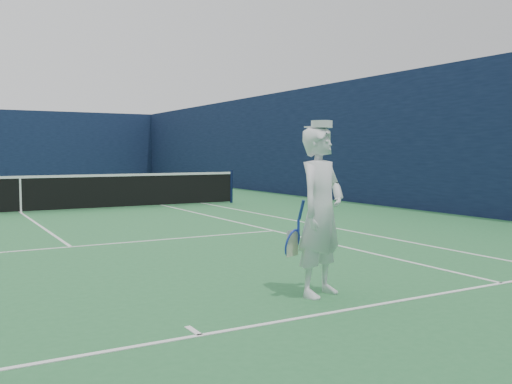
% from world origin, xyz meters
% --- Properties ---
extents(ground, '(80.00, 80.00, 0.00)m').
position_xyz_m(ground, '(0.00, 0.00, 0.00)').
color(ground, '#2A6F3B').
rests_on(ground, ground).
extents(court_markings, '(11.03, 23.83, 0.01)m').
position_xyz_m(court_markings, '(0.00, 0.00, 0.00)').
color(court_markings, white).
rests_on(court_markings, ground).
extents(windscreen_fence, '(20.12, 36.12, 4.00)m').
position_xyz_m(windscreen_fence, '(0.00, 0.00, 2.00)').
color(windscreen_fence, '#0E1833').
rests_on(windscreen_fence, ground).
extents(tennis_net, '(12.88, 0.09, 1.07)m').
position_xyz_m(tennis_net, '(0.00, 0.00, 0.55)').
color(tennis_net, '#141E4C').
rests_on(tennis_net, ground).
extents(tennis_player, '(0.90, 0.69, 2.00)m').
position_xyz_m(tennis_player, '(1.79, -11.24, 0.97)').
color(tennis_player, white).
rests_on(tennis_player, ground).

